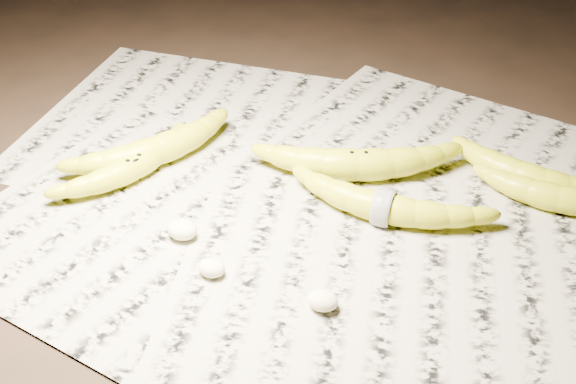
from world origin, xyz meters
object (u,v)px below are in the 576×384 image
at_px(banana_upper_a, 559,196).
at_px(banana_upper_b, 520,171).
at_px(banana_center, 358,162).
at_px(banana_left_a, 133,165).
at_px(banana_left_b, 157,148).
at_px(banana_taped, 384,205).

distance_m(banana_upper_a, banana_upper_b, 0.06).
bearing_deg(banana_upper_b, banana_upper_a, -20.64).
relative_size(banana_center, banana_upper_a, 1.27).
xyz_separation_m(banana_left_a, banana_center, (0.26, 0.11, 0.00)).
relative_size(banana_left_b, banana_taped, 0.94).
relative_size(banana_taped, banana_upper_a, 1.22).
xyz_separation_m(banana_left_b, banana_upper_b, (0.44, 0.14, -0.00)).
distance_m(banana_center, banana_upper_a, 0.24).
bearing_deg(banana_upper_a, banana_upper_b, 145.63).
distance_m(banana_center, banana_upper_b, 0.20).
bearing_deg(banana_center, banana_left_a, 179.74).
relative_size(banana_left_a, banana_left_b, 0.92).
height_order(banana_center, banana_upper_b, banana_center).
height_order(banana_left_a, banana_taped, banana_taped).
distance_m(banana_left_a, banana_taped, 0.32).
bearing_deg(banana_center, banana_taped, -74.65).
bearing_deg(banana_upper_b, banana_left_a, -146.94).
bearing_deg(banana_left_a, banana_upper_a, -54.44).
bearing_deg(banana_left_b, banana_center, -41.90).
relative_size(banana_left_b, banana_upper_b, 1.19).
xyz_separation_m(banana_left_a, banana_upper_b, (0.44, 0.18, 0.00)).
bearing_deg(banana_left_b, banana_upper_b, -40.37).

